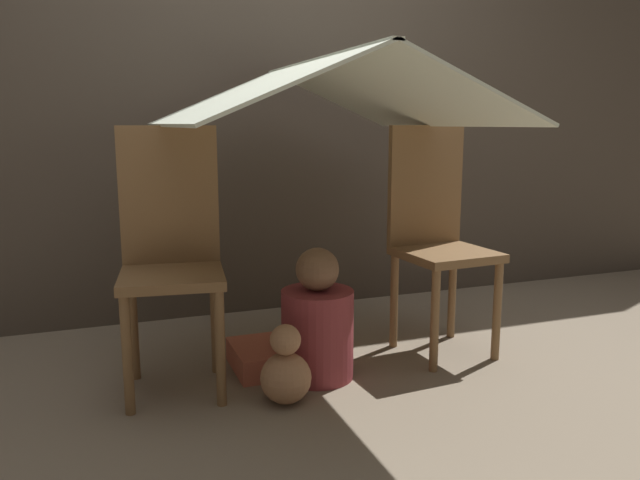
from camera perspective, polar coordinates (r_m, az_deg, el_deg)
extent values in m
plane|color=gray|center=(2.46, 1.72, -13.53)|extent=(8.80, 8.80, 0.00)
cube|color=#4C4238|center=(3.34, -5.83, 14.74)|extent=(7.00, 0.05, 2.50)
cylinder|color=brown|center=(2.29, -17.21, -10.08)|extent=(0.04, 0.04, 0.43)
cylinder|color=brown|center=(2.28, -9.10, -9.78)|extent=(0.04, 0.04, 0.43)
cylinder|color=brown|center=(2.59, -16.69, -7.62)|extent=(0.04, 0.04, 0.43)
cylinder|color=brown|center=(2.58, -9.57, -7.35)|extent=(0.04, 0.04, 0.43)
cube|color=brown|center=(2.37, -13.38, -3.31)|extent=(0.42, 0.42, 0.04)
cube|color=brown|center=(2.49, -13.63, 4.00)|extent=(0.38, 0.08, 0.53)
cylinder|color=brown|center=(2.60, 10.45, -7.30)|extent=(0.04, 0.04, 0.43)
cylinder|color=brown|center=(2.78, 15.88, -6.30)|extent=(0.04, 0.04, 0.43)
cylinder|color=brown|center=(2.85, 6.79, -5.56)|extent=(0.04, 0.04, 0.43)
cylinder|color=brown|center=(3.02, 11.99, -4.78)|extent=(0.04, 0.04, 0.43)
cube|color=brown|center=(2.75, 11.45, -1.29)|extent=(0.40, 0.40, 0.04)
cube|color=brown|center=(2.85, 9.64, 4.96)|extent=(0.38, 0.06, 0.53)
cube|color=silver|center=(2.35, -6.85, 13.34)|extent=(0.59, 1.28, 0.26)
cube|color=silver|center=(2.56, 6.30, 13.12)|extent=(0.59, 1.28, 0.26)
cube|color=silver|center=(2.45, 0.00, 16.17)|extent=(0.04, 1.28, 0.01)
cylinder|color=maroon|center=(2.51, -0.24, -8.59)|extent=(0.29, 0.29, 0.36)
sphere|color=brown|center=(2.44, -0.24, -2.70)|extent=(0.17, 0.17, 0.17)
cube|color=#CC664C|center=(2.66, -3.60, -10.43)|extent=(0.40, 0.32, 0.10)
sphere|color=tan|center=(2.33, -3.14, -12.48)|extent=(0.19, 0.19, 0.19)
sphere|color=tan|center=(2.27, -3.18, -9.10)|extent=(0.11, 0.11, 0.11)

